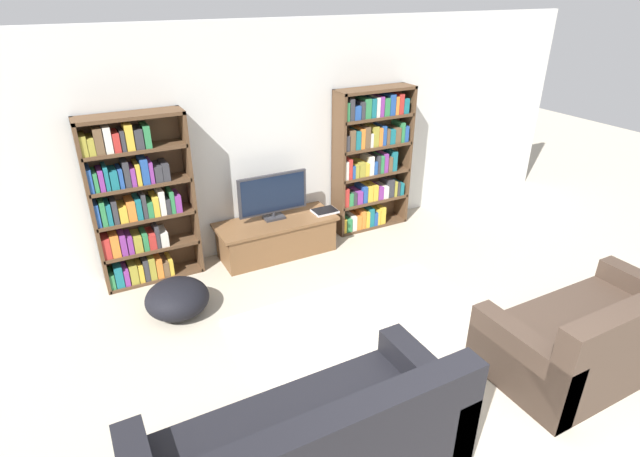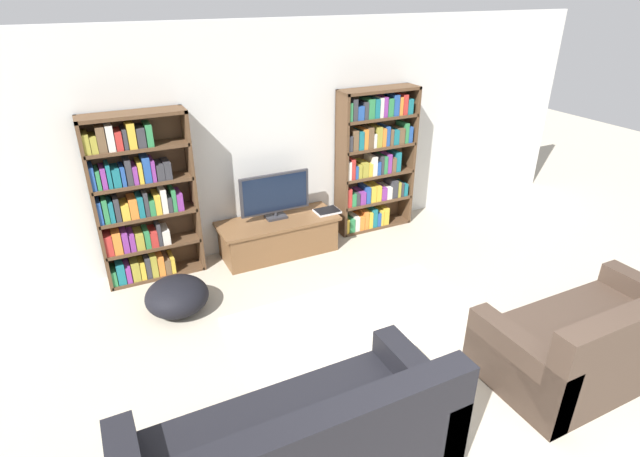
{
  "view_description": "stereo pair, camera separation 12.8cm",
  "coord_description": "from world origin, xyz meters",
  "px_view_note": "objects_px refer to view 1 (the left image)",
  "views": [
    {
      "loc": [
        -2.15,
        -1.0,
        2.92
      ],
      "look_at": [
        -0.04,
        2.99,
        0.7
      ],
      "focal_mm": 28.0,
      "sensor_mm": 36.0,
      "label": 1
    },
    {
      "loc": [
        -2.04,
        -1.05,
        2.92
      ],
      "look_at": [
        -0.04,
        2.99,
        0.7
      ],
      "focal_mm": 28.0,
      "sensor_mm": 36.0,
      "label": 2
    }
  ],
  "objects_px": {
    "laptop": "(325,211)",
    "couch_left_sectional": "(306,456)",
    "tv_stand": "(277,237)",
    "bookshelf_left": "(137,203)",
    "bookshelf_right": "(370,159)",
    "television": "(273,195)",
    "couch_right_sofa": "(593,337)",
    "beanbag_ottoman": "(177,298)"
  },
  "relations": [
    {
      "from": "bookshelf_left",
      "to": "couch_left_sectional",
      "type": "xyz_separation_m",
      "value": [
        0.38,
        -3.12,
        -0.59
      ]
    },
    {
      "from": "tv_stand",
      "to": "bookshelf_left",
      "type": "bearing_deg",
      "value": 173.85
    },
    {
      "from": "tv_stand",
      "to": "couch_right_sofa",
      "type": "xyz_separation_m",
      "value": [
        1.56,
        -3.02,
        0.05
      ]
    },
    {
      "from": "couch_left_sectional",
      "to": "tv_stand",
      "type": "bearing_deg",
      "value": 69.86
    },
    {
      "from": "bookshelf_left",
      "to": "couch_right_sofa",
      "type": "relative_size",
      "value": 1.02
    },
    {
      "from": "tv_stand",
      "to": "laptop",
      "type": "xyz_separation_m",
      "value": [
        0.62,
        -0.06,
        0.23
      ]
    },
    {
      "from": "laptop",
      "to": "couch_left_sectional",
      "type": "relative_size",
      "value": 0.14
    },
    {
      "from": "bookshelf_right",
      "to": "couch_right_sofa",
      "type": "relative_size",
      "value": 1.02
    },
    {
      "from": "bookshelf_left",
      "to": "bookshelf_right",
      "type": "bearing_deg",
      "value": -0.06
    },
    {
      "from": "tv_stand",
      "to": "television",
      "type": "distance_m",
      "value": 0.51
    },
    {
      "from": "bookshelf_right",
      "to": "bookshelf_left",
      "type": "bearing_deg",
      "value": 179.94
    },
    {
      "from": "laptop",
      "to": "couch_right_sofa",
      "type": "bearing_deg",
      "value": -72.32
    },
    {
      "from": "bookshelf_right",
      "to": "couch_right_sofa",
      "type": "bearing_deg",
      "value": -86.72
    },
    {
      "from": "bookshelf_left",
      "to": "laptop",
      "type": "height_order",
      "value": "bookshelf_left"
    },
    {
      "from": "television",
      "to": "beanbag_ottoman",
      "type": "relative_size",
      "value": 1.37
    },
    {
      "from": "couch_right_sofa",
      "to": "beanbag_ottoman",
      "type": "xyz_separation_m",
      "value": [
        -2.9,
        2.35,
        -0.1
      ]
    },
    {
      "from": "tv_stand",
      "to": "beanbag_ottoman",
      "type": "distance_m",
      "value": 1.5
    },
    {
      "from": "television",
      "to": "couch_right_sofa",
      "type": "bearing_deg",
      "value": -63.14
    },
    {
      "from": "laptop",
      "to": "couch_right_sofa",
      "type": "relative_size",
      "value": 0.16
    },
    {
      "from": "laptop",
      "to": "television",
      "type": "bearing_deg",
      "value": 169.04
    },
    {
      "from": "couch_right_sofa",
      "to": "beanbag_ottoman",
      "type": "distance_m",
      "value": 3.73
    },
    {
      "from": "laptop",
      "to": "beanbag_ottoman",
      "type": "xyz_separation_m",
      "value": [
        -1.96,
        -0.61,
        -0.27
      ]
    },
    {
      "from": "bookshelf_left",
      "to": "couch_left_sectional",
      "type": "distance_m",
      "value": 3.2
    },
    {
      "from": "couch_right_sofa",
      "to": "beanbag_ottoman",
      "type": "relative_size",
      "value": 2.91
    },
    {
      "from": "television",
      "to": "couch_right_sofa",
      "type": "height_order",
      "value": "television"
    },
    {
      "from": "television",
      "to": "beanbag_ottoman",
      "type": "xyz_separation_m",
      "value": [
        -1.34,
        -0.73,
        -0.55
      ]
    },
    {
      "from": "bookshelf_left",
      "to": "couch_right_sofa",
      "type": "xyz_separation_m",
      "value": [
        3.02,
        -3.18,
        -0.62
      ]
    },
    {
      "from": "bookshelf_right",
      "to": "laptop",
      "type": "relative_size",
      "value": 6.24
    },
    {
      "from": "laptop",
      "to": "beanbag_ottoman",
      "type": "bearing_deg",
      "value": -162.67
    },
    {
      "from": "beanbag_ottoman",
      "to": "bookshelf_left",
      "type": "bearing_deg",
      "value": 98.34
    },
    {
      "from": "tv_stand",
      "to": "couch_right_sofa",
      "type": "relative_size",
      "value": 0.79
    },
    {
      "from": "couch_left_sectional",
      "to": "couch_right_sofa",
      "type": "bearing_deg",
      "value": -1.25
    },
    {
      "from": "bookshelf_left",
      "to": "tv_stand",
      "type": "distance_m",
      "value": 1.62
    },
    {
      "from": "tv_stand",
      "to": "bookshelf_right",
      "type": "bearing_deg",
      "value": 6.41
    },
    {
      "from": "couch_left_sectional",
      "to": "couch_right_sofa",
      "type": "distance_m",
      "value": 2.65
    },
    {
      "from": "couch_right_sofa",
      "to": "tv_stand",
      "type": "bearing_deg",
      "value": 117.31
    },
    {
      "from": "bookshelf_right",
      "to": "tv_stand",
      "type": "xyz_separation_m",
      "value": [
        -1.38,
        -0.15,
        -0.7
      ]
    },
    {
      "from": "laptop",
      "to": "couch_left_sectional",
      "type": "distance_m",
      "value": 3.37
    },
    {
      "from": "tv_stand",
      "to": "couch_left_sectional",
      "type": "bearing_deg",
      "value": -110.14
    },
    {
      "from": "bookshelf_right",
      "to": "couch_right_sofa",
      "type": "xyz_separation_m",
      "value": [
        0.18,
        -3.18,
        -0.64
      ]
    },
    {
      "from": "bookshelf_right",
      "to": "beanbag_ottoman",
      "type": "distance_m",
      "value": 2.94
    },
    {
      "from": "tv_stand",
      "to": "beanbag_ottoman",
      "type": "xyz_separation_m",
      "value": [
        -1.34,
        -0.67,
        -0.05
      ]
    }
  ]
}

